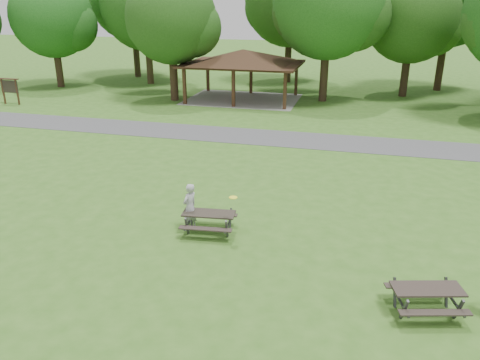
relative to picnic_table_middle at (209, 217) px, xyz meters
name	(u,v)px	position (x,y,z in m)	size (l,w,h in m)	color
ground	(171,267)	(-0.38, -2.34, -0.55)	(160.00, 160.00, 0.00)	#35641C
asphalt_path	(268,137)	(-0.38, 11.66, -0.54)	(120.00, 3.20, 0.02)	#454547
pavilion	(243,59)	(-4.38, 21.66, 2.52)	(8.60, 7.01, 3.76)	#392214
notice_board	(9,86)	(-20.38, 15.66, 0.76)	(1.60, 0.30, 1.88)	#3E2216
tree_row_b	(53,19)	(-21.30, 23.19, 5.12)	(7.14, 6.80, 9.28)	#2F1F14
tree_row_c	(147,8)	(-14.28, 26.69, 5.99)	(8.19, 7.80, 10.67)	#322416
tree_row_d	(172,21)	(-9.30, 20.19, 5.22)	(6.93, 6.60, 9.27)	black
tree_row_e	(330,6)	(1.72, 22.69, 6.24)	(8.40, 8.00, 11.02)	black
tree_row_f	(413,19)	(7.71, 26.19, 5.29)	(7.35, 7.00, 9.55)	black
tree_deep_a	(133,0)	(-17.28, 30.19, 6.58)	(8.40, 8.00, 11.38)	black
tree_deep_b	(291,3)	(-2.28, 30.69, 6.34)	(8.40, 8.00, 11.13)	black
picnic_table_middle	(209,217)	(0.00, 0.00, 0.00)	(1.85, 1.55, 0.74)	black
picnic_table_far	(427,294)	(6.45, -2.71, -0.01)	(1.97, 1.74, 0.73)	#2A221E
frisbee_in_flight	(233,197)	(0.94, -0.39, 0.98)	(0.31, 0.31, 0.02)	#FFFA28
frisbee_thrower	(190,207)	(-0.68, 0.06, 0.27)	(0.60, 0.39, 1.63)	#A7A6A9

